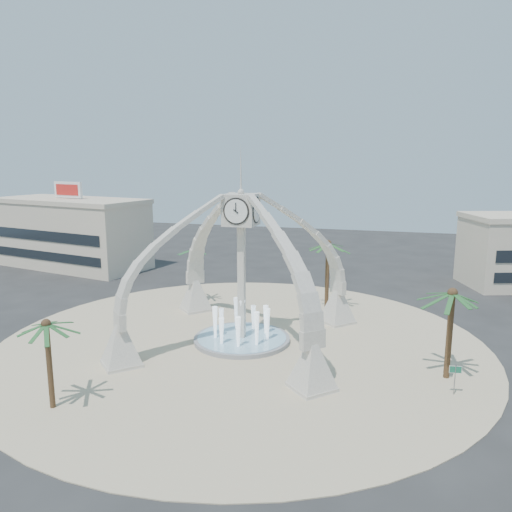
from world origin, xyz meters
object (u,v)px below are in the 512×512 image
(palm_south, at_px, (46,325))
(clock_tower, at_px, (241,266))
(palm_west, at_px, (193,251))
(fountain, at_px, (242,338))
(palm_east, at_px, (453,294))
(street_sign, at_px, (455,373))
(palm_north, at_px, (328,245))

(palm_south, bearing_deg, clock_tower, 60.77)
(clock_tower, relative_size, palm_south, 2.95)
(clock_tower, xyz_separation_m, palm_west, (-8.12, 9.30, -0.81))
(fountain, relative_size, palm_east, 1.15)
(fountain, distance_m, street_sign, 16.98)
(fountain, xyz_separation_m, palm_north, (5.55, 10.83, 6.42))
(fountain, bearing_deg, palm_west, 131.14)
(clock_tower, bearing_deg, palm_north, 62.89)
(palm_east, height_order, street_sign, palm_east)
(street_sign, bearing_deg, fountain, 154.49)
(palm_south, bearing_deg, palm_east, 25.16)
(palm_west, height_order, palm_south, palm_west)
(fountain, distance_m, palm_east, 17.06)
(palm_west, bearing_deg, street_sign, -31.40)
(palm_south, bearing_deg, street_sign, 19.54)
(palm_south, xyz_separation_m, street_sign, (23.82, 8.46, -3.81))
(fountain, bearing_deg, palm_north, 62.89)
(street_sign, bearing_deg, palm_east, 88.42)
(palm_west, height_order, palm_north, palm_north)
(palm_south, bearing_deg, palm_west, 90.85)
(palm_east, relative_size, street_sign, 3.27)
(palm_north, bearing_deg, palm_south, -118.31)
(palm_east, relative_size, palm_south, 1.14)
(clock_tower, height_order, palm_south, clock_tower)
(street_sign, bearing_deg, palm_south, -167.19)
(palm_north, distance_m, palm_south, 28.13)
(fountain, distance_m, palm_west, 13.48)
(clock_tower, relative_size, palm_north, 2.35)
(palm_north, bearing_deg, palm_west, -173.61)
(fountain, bearing_deg, street_sign, -18.78)
(clock_tower, bearing_deg, palm_east, -10.15)
(palm_east, bearing_deg, palm_west, 153.12)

